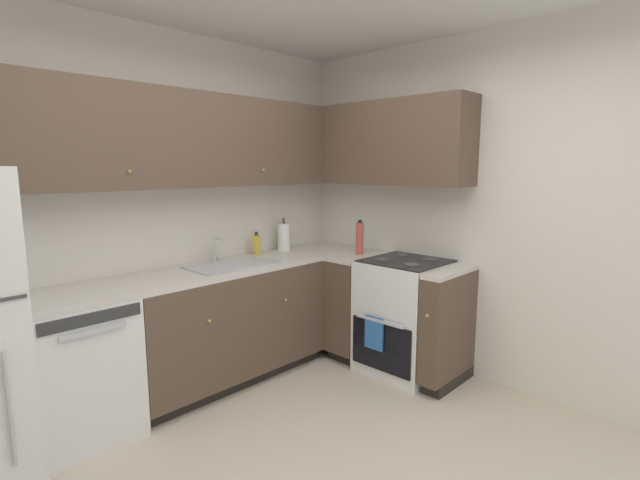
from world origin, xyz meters
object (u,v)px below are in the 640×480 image
object	(u,v)px
dishwasher	(78,368)
oil_bottle	(360,238)
oven_range	(405,315)
soap_bottle	(256,245)
paper_towel_roll	(284,237)

from	to	relation	value
dishwasher	oil_bottle	world-z (taller)	oil_bottle
oven_range	soap_bottle	bearing A→B (deg)	120.50
dishwasher	oven_range	size ratio (longest dim) A/B	0.83
paper_towel_roll	oil_bottle	bearing A→B (deg)	-61.45
soap_bottle	paper_towel_roll	world-z (taller)	paper_towel_roll
soap_bottle	oil_bottle	size ratio (longest dim) A/B	0.67
soap_bottle	dishwasher	bearing A→B (deg)	-173.38
paper_towel_roll	dishwasher	bearing A→B (deg)	-175.04
soap_bottle	oil_bottle	world-z (taller)	oil_bottle
dishwasher	oil_bottle	size ratio (longest dim) A/B	2.95
soap_bottle	paper_towel_roll	xyz separation A→B (m)	(0.30, -0.02, 0.04)
oven_range	soap_bottle	size ratio (longest dim) A/B	5.37
oven_range	oil_bottle	world-z (taller)	oil_bottle
paper_towel_roll	oil_bottle	distance (m)	0.69
soap_bottle	oil_bottle	bearing A→B (deg)	-45.03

